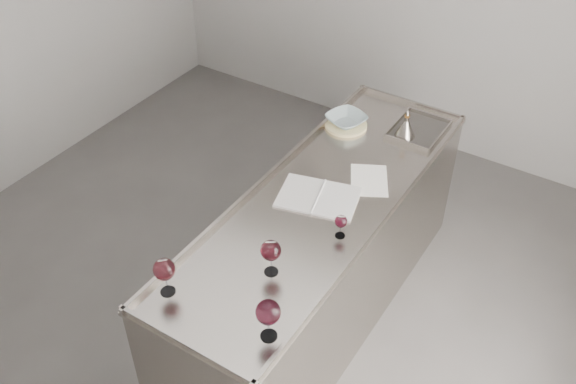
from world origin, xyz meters
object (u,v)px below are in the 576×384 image
Objects in this scene: notebook at (318,197)px; counter at (320,258)px; wine_glass_small at (341,222)px; wine_funnel at (406,128)px; wine_glass_left at (164,270)px; ceramic_bowl at (346,120)px; wine_glass_middle at (271,251)px; wine_glass_right at (268,313)px.

counter is at bearing -9.76° from notebook.
wine_glass_small is 0.69× the size of wine_funnel.
wine_funnel is at bearing 95.59° from wine_glass_small.
wine_glass_small is at bearing 57.29° from wine_glass_left.
counter is 11.74× the size of wine_glass_left.
wine_glass_left is 1.71m from ceramic_bowl.
wine_glass_left is 1.05× the size of wine_funnel.
notebook is (-0.03, -0.00, 0.47)m from counter.
wine_glass_left is 1.03× the size of wine_glass_middle.
wine_glass_middle is 0.64m from notebook.
wine_funnel reaches higher than counter.
notebook is at bearing 107.65° from wine_glass_right.
wine_glass_left is 0.55m from wine_glass_right.
counter is 0.98m from wine_funnel.
wine_glass_middle is 0.82× the size of ceramic_bowl.
notebook is at bearing -73.24° from ceramic_bowl.
wine_glass_left is at bearing -132.65° from wine_glass_middle.
wine_glass_small is (0.23, -0.21, 0.56)m from counter.
wine_glass_left reaches higher than counter.
wine_funnel is (0.15, 0.82, 0.05)m from notebook.
wine_glass_left reaches higher than wine_glass_middle.
wine_glass_small reaches higher than counter.
notebook is 2.06× the size of ceramic_bowl.
counter is at bearing 137.46° from wine_glass_small.
wine_funnel reaches higher than wine_glass_small.
wine_glass_right is 0.90× the size of ceramic_bowl.
wine_glass_left is 1.85m from wine_funnel.
wine_glass_middle is 1.02× the size of wine_funnel.
ceramic_bowl is at bearing 103.08° from wine_glass_middle.
wine_glass_left is 1.03m from notebook.
wine_glass_middle is at bearing 47.35° from wine_glass_left.
notebook is 2.55× the size of wine_funnel.
notebook is (0.25, 0.99, -0.14)m from wine_glass_left.
wine_glass_middle is 1.37m from ceramic_bowl.
ceramic_bowl is 0.38m from wine_funnel.
wine_glass_right is at bearing -87.15° from notebook.
wine_glass_middle is (0.34, 0.37, -0.00)m from wine_glass_left.
counter is at bearing -71.33° from ceramic_bowl.
counter is at bearing 106.19° from wine_glass_right.
wine_glass_middle is at bearing -83.78° from counter.
notebook is at bearing 140.83° from wine_glass_small.
wine_glass_middle is at bearing -111.24° from wine_glass_small.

